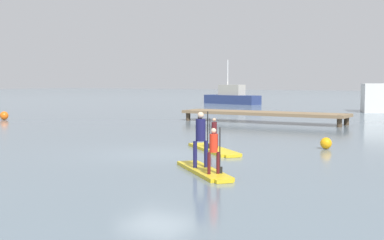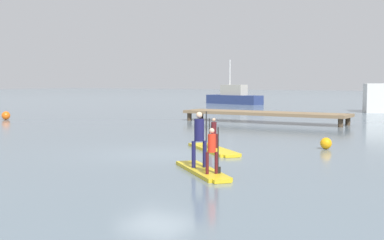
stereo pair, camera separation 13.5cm
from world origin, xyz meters
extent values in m
plane|color=slate|center=(0.00, 0.00, 0.00)|extent=(240.00, 240.00, 0.00)
cube|color=gold|center=(1.19, 1.80, 0.05)|extent=(3.08, 2.80, 0.10)
cube|color=gold|center=(2.52, 0.66, 0.05)|extent=(0.53, 0.56, 0.09)
cylinder|color=#4C1419|center=(1.33, 1.83, 0.36)|extent=(0.08, 0.08, 0.52)
cylinder|color=#4C1419|center=(1.18, 1.66, 0.36)|extent=(0.08, 0.08, 0.52)
cylinder|color=#4C1419|center=(1.25, 1.75, 0.83)|extent=(0.27, 0.27, 0.43)
sphere|color=tan|center=(1.25, 1.75, 1.13)|extent=(0.12, 0.12, 0.12)
cylinder|color=black|center=(1.15, 1.62, 0.64)|extent=(0.03, 0.03, 1.08)
cube|color=black|center=(1.15, 1.62, 0.19)|extent=(0.11, 0.13, 0.18)
cube|color=gold|center=(3.09, -2.30, 0.05)|extent=(2.71, 2.53, 0.10)
cube|color=gold|center=(4.26, -3.35, 0.05)|extent=(0.48, 0.49, 0.09)
cylinder|color=#19194C|center=(3.02, -2.02, 0.47)|extent=(0.11, 0.11, 0.74)
cylinder|color=#19194C|center=(2.81, -2.26, 0.47)|extent=(0.11, 0.11, 0.74)
cylinder|color=#19194C|center=(2.92, -2.14, 1.15)|extent=(0.39, 0.39, 0.62)
sphere|color=beige|center=(2.92, -2.14, 1.57)|extent=(0.18, 0.18, 0.18)
cylinder|color=black|center=(3.05, -1.99, 0.88)|extent=(0.03, 0.03, 1.57)
cube|color=black|center=(3.05, -1.99, 0.19)|extent=(0.12, 0.12, 0.18)
cylinder|color=#4C1419|center=(3.80, -2.77, 0.39)|extent=(0.09, 0.09, 0.57)
cylinder|color=#4C1419|center=(3.63, -2.95, 0.39)|extent=(0.09, 0.09, 0.57)
cylinder|color=red|center=(3.71, -2.86, 0.91)|extent=(0.30, 0.30, 0.47)
sphere|color=beige|center=(3.71, -2.86, 1.23)|extent=(0.14, 0.14, 0.14)
cylinder|color=black|center=(3.83, -2.73, 0.71)|extent=(0.03, 0.03, 1.22)
cube|color=black|center=(3.83, -2.73, 0.19)|extent=(0.12, 0.12, 0.18)
cube|color=navy|center=(-15.24, 36.46, 0.48)|extent=(6.85, 3.17, 0.95)
cube|color=#B2AD9E|center=(-15.28, 36.47, 1.52)|extent=(3.04, 1.82, 1.13)
cylinder|color=silver|center=(-15.84, 36.60, 3.43)|extent=(0.12, 0.12, 2.70)
cube|color=#846B4C|center=(-2.29, 14.51, 0.57)|extent=(10.19, 2.10, 0.18)
cylinder|color=#473828|center=(-7.09, 13.76, 0.33)|extent=(0.28, 0.28, 0.66)
cylinder|color=#473828|center=(-7.09, 15.26, 0.33)|extent=(0.28, 0.28, 0.66)
cylinder|color=#473828|center=(2.51, 13.76, 0.33)|extent=(0.28, 0.28, 0.66)
cylinder|color=#473828|center=(2.51, 15.26, 0.33)|extent=(0.28, 0.28, 0.66)
sphere|color=orange|center=(-17.57, 8.13, 0.27)|extent=(0.54, 0.54, 0.54)
sphere|color=orange|center=(4.55, 4.35, 0.21)|extent=(0.43, 0.43, 0.43)
camera|label=1|loc=(10.16, -14.82, 2.52)|focal=49.31mm
camera|label=2|loc=(10.27, -14.75, 2.52)|focal=49.31mm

